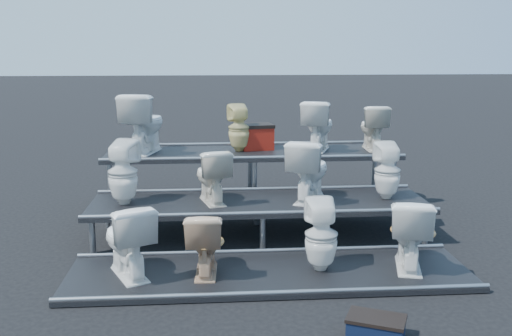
{
  "coord_description": "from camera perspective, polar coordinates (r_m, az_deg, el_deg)",
  "views": [
    {
      "loc": [
        -0.57,
        -6.88,
        2.38
      ],
      "look_at": [
        -0.03,
        0.1,
        0.86
      ],
      "focal_mm": 40.0,
      "sensor_mm": 36.0,
      "label": 1
    }
  ],
  "objects": [
    {
      "name": "toilet_6",
      "position": [
        7.15,
        5.31,
        -0.18
      ],
      "size": [
        0.71,
        0.88,
        0.78
      ],
      "primitive_type": "imported",
      "rotation": [
        0.0,
        0.0,
        2.72
      ],
      "color": "white",
      "rests_on": "tier_mid"
    },
    {
      "name": "toilet_2",
      "position": [
        6.01,
        6.53,
        -6.67
      ],
      "size": [
        0.35,
        0.35,
        0.76
      ],
      "primitive_type": "imported",
      "rotation": [
        0.0,
        0.0,
        3.13
      ],
      "color": "white",
      "rests_on": "tier_front"
    },
    {
      "name": "ground",
      "position": [
        7.3,
        0.33,
        -6.8
      ],
      "size": [
        80.0,
        80.0,
        0.0
      ],
      "primitive_type": "plane",
      "color": "black",
      "rests_on": "ground"
    },
    {
      "name": "toilet_0",
      "position": [
        5.97,
        -12.76,
        -6.99
      ],
      "size": [
        0.71,
        0.87,
        0.77
      ],
      "primitive_type": "imported",
      "rotation": [
        0.0,
        0.0,
        3.58
      ],
      "color": "white",
      "rests_on": "tier_front"
    },
    {
      "name": "toilet_11",
      "position": [
        8.6,
        11.59,
        4.01
      ],
      "size": [
        0.4,
        0.67,
        0.66
      ],
      "primitive_type": "imported",
      "rotation": [
        0.0,
        0.0,
        3.1
      ],
      "color": "silver",
      "rests_on": "tier_back"
    },
    {
      "name": "toilet_8",
      "position": [
        8.31,
        -11.14,
        4.43
      ],
      "size": [
        0.67,
        0.93,
        0.86
      ],
      "primitive_type": "imported",
      "rotation": [
        0.0,
        0.0,
        2.89
      ],
      "color": "white",
      "rests_on": "tier_back"
    },
    {
      "name": "toilet_10",
      "position": [
        8.41,
        6.26,
        4.26
      ],
      "size": [
        0.65,
        0.82,
        0.74
      ],
      "primitive_type": "imported",
      "rotation": [
        0.0,
        0.0,
        2.77
      ],
      "color": "white",
      "rests_on": "tier_back"
    },
    {
      "name": "tier_back",
      "position": [
        8.43,
        -0.4,
        -1.16
      ],
      "size": [
        4.2,
        1.2,
        0.86
      ],
      "primitive_type": "cube",
      "color": "black",
      "rests_on": "ground"
    },
    {
      "name": "toilet_9",
      "position": [
        8.27,
        -1.71,
        4.03
      ],
      "size": [
        0.37,
        0.37,
        0.69
      ],
      "primitive_type": "imported",
      "rotation": [
        0.0,
        0.0,
        3.35
      ],
      "color": "#D8CA85",
      "rests_on": "tier_back"
    },
    {
      "name": "toilet_7",
      "position": [
        7.39,
        13.01,
        -0.27
      ],
      "size": [
        0.34,
        0.34,
        0.72
      ],
      "primitive_type": "imported",
      "rotation": [
        0.0,
        0.0,
        3.17
      ],
      "color": "white",
      "rests_on": "tier_mid"
    },
    {
      "name": "tier_front",
      "position": [
        6.08,
        1.36,
        -10.51
      ],
      "size": [
        4.2,
        1.2,
        0.06
      ],
      "primitive_type": "cube",
      "color": "black",
      "rests_on": "ground"
    },
    {
      "name": "toilet_4",
      "position": [
        7.13,
        -13.17,
        -0.43
      ],
      "size": [
        0.45,
        0.45,
        0.8
      ],
      "primitive_type": "imported",
      "rotation": [
        0.0,
        0.0,
        2.85
      ],
      "color": "white",
      "rests_on": "tier_mid"
    },
    {
      "name": "toilet_5",
      "position": [
        7.06,
        -4.47,
        -0.77
      ],
      "size": [
        0.54,
        0.74,
        0.68
      ],
      "primitive_type": "imported",
      "rotation": [
        0.0,
        0.0,
        3.4
      ],
      "color": "silver",
      "rests_on": "tier_mid"
    },
    {
      "name": "red_crate",
      "position": [
        8.48,
        0.04,
        3.0
      ],
      "size": [
        0.51,
        0.44,
        0.33
      ],
      "primitive_type": "cube",
      "rotation": [
        0.0,
        0.0,
        0.18
      ],
      "color": "#9F1611",
      "rests_on": "tier_back"
    },
    {
      "name": "toilet_3",
      "position": [
        6.25,
        15.08,
        -6.23
      ],
      "size": [
        0.61,
        0.84,
        0.77
      ],
      "primitive_type": "imported",
      "rotation": [
        0.0,
        0.0,
        2.88
      ],
      "color": "white",
      "rests_on": "tier_front"
    },
    {
      "name": "toilet_1",
      "position": [
        5.92,
        -5.13,
        -7.39
      ],
      "size": [
        0.41,
        0.68,
        0.67
      ],
      "primitive_type": "imported",
      "rotation": [
        0.0,
        0.0,
        3.09
      ],
      "color": "tan",
      "rests_on": "tier_front"
    },
    {
      "name": "tier_mid",
      "position": [
        7.23,
        0.33,
        -5.08
      ],
      "size": [
        4.2,
        1.2,
        0.46
      ],
      "primitive_type": "cube",
      "color": "black",
      "rests_on": "ground"
    },
    {
      "name": "step_stool",
      "position": [
        4.99,
        11.89,
        -15.5
      ],
      "size": [
        0.52,
        0.43,
        0.16
      ],
      "primitive_type": "cube",
      "rotation": [
        0.0,
        0.0,
        -0.43
      ],
      "color": "black",
      "rests_on": "ground"
    }
  ]
}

